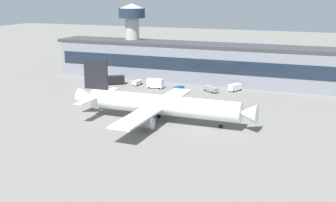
{
  "coord_description": "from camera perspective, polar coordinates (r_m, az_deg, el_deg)",
  "views": [
    {
      "loc": [
        32.07,
        -105.38,
        35.34
      ],
      "look_at": [
        -11.83,
        5.1,
        5.0
      ],
      "focal_mm": 46.14,
      "sensor_mm": 36.0,
      "label": 1
    }
  ],
  "objects": [
    {
      "name": "ground_plane",
      "position": [
        115.68,
        4.52,
        -3.52
      ],
      "size": [
        600.0,
        600.0,
        0.0
      ],
      "primitive_type": "plane",
      "color": "slate"
    },
    {
      "name": "terminal_building",
      "position": [
        168.86,
        10.46,
        4.65
      ],
      "size": [
        162.51,
        15.2,
        15.29
      ],
      "color": "gray",
      "rests_on": "ground_plane"
    },
    {
      "name": "airliner",
      "position": [
        119.48,
        -1.11,
        -0.48
      ],
      "size": [
        52.84,
        44.9,
        16.31
      ],
      "color": "white",
      "rests_on": "ground_plane"
    },
    {
      "name": "control_tower",
      "position": [
        186.52,
        -4.75,
        9.25
      ],
      "size": [
        11.26,
        11.26,
        30.39
      ],
      "color": "#B7B7B2",
      "rests_on": "ground_plane"
    },
    {
      "name": "belt_loader",
      "position": [
        156.27,
        5.71,
        1.61
      ],
      "size": [
        6.34,
        5.41,
        1.95
      ],
      "color": "gray",
      "rests_on": "ground_plane"
    },
    {
      "name": "crew_van",
      "position": [
        158.82,
        8.84,
        1.83
      ],
      "size": [
        4.29,
        5.63,
        2.55
      ],
      "color": "white",
      "rests_on": "ground_plane"
    },
    {
      "name": "follow_me_car",
      "position": [
        167.18,
        -4.1,
        2.46
      ],
      "size": [
        2.46,
        4.6,
        1.85
      ],
      "color": "white",
      "rests_on": "ground_plane"
    },
    {
      "name": "stair_truck",
      "position": [
        161.38,
        -1.77,
        2.38
      ],
      "size": [
        6.11,
        2.71,
        3.55
      ],
      "color": "white",
      "rests_on": "ground_plane"
    },
    {
      "name": "baggage_tug",
      "position": [
        156.91,
        1.44,
        1.7
      ],
      "size": [
        3.32,
        4.11,
        1.85
      ],
      "color": "#2651A5",
      "rests_on": "ground_plane"
    },
    {
      "name": "fuel_truck",
      "position": [
        169.5,
        -7.26,
        2.82
      ],
      "size": [
        8.53,
        7.01,
        3.35
      ],
      "color": "black",
      "rests_on": "ground_plane"
    },
    {
      "name": "traffic_cone_0",
      "position": [
        113.39,
        -6.93,
        -3.77
      ],
      "size": [
        0.54,
        0.54,
        0.68
      ],
      "primitive_type": "cone",
      "color": "#F2590C",
      "rests_on": "ground_plane"
    },
    {
      "name": "traffic_cone_1",
      "position": [
        123.72,
        -10.63,
        -2.37
      ],
      "size": [
        0.53,
        0.53,
        0.66
      ],
      "primitive_type": "cone",
      "color": "#F2590C",
      "rests_on": "ground_plane"
    },
    {
      "name": "traffic_cone_2",
      "position": [
        105.28,
        11.15,
        -5.41
      ],
      "size": [
        0.48,
        0.48,
        0.6
      ],
      "primitive_type": "cone",
      "color": "#F2590C",
      "rests_on": "ground_plane"
    }
  ]
}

